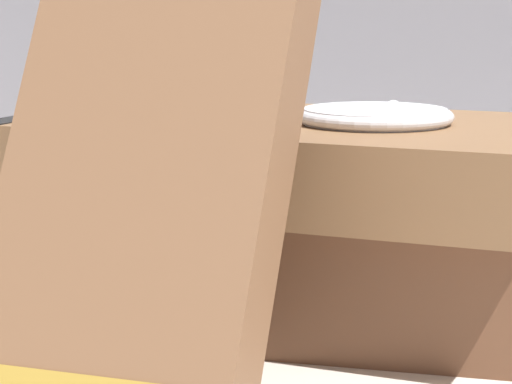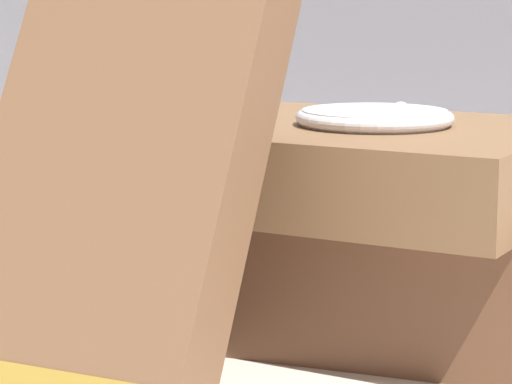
{
  "view_description": "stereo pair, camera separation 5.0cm",
  "coord_description": "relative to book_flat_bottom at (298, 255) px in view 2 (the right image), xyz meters",
  "views": [
    {
      "loc": [
        0.19,
        -0.4,
        0.14
      ],
      "look_at": [
        0.03,
        0.03,
        0.06
      ],
      "focal_mm": 85.0,
      "sensor_mm": 36.0,
      "label": 1
    },
    {
      "loc": [
        0.23,
        -0.38,
        0.14
      ],
      "look_at": [
        0.03,
        0.03,
        0.06
      ],
      "focal_mm": 85.0,
      "sensor_mm": 36.0,
      "label": 2
    }
  ],
  "objects": [
    {
      "name": "ground_plane",
      "position": [
        -0.04,
        -0.06,
        -0.03
      ],
      "size": [
        3.0,
        3.0,
        0.0
      ],
      "primitive_type": "plane",
      "color": "beige"
    },
    {
      "name": "book_flat_bottom",
      "position": [
        0.0,
        0.0,
        0.0
      ],
      "size": [
        0.24,
        0.15,
        0.05
      ],
      "rotation": [
        0.0,
        0.0,
        0.08
      ],
      "color": "brown",
      "rests_on": "ground_plane"
    },
    {
      "name": "book_flat_top",
      "position": [
        -0.0,
        -0.01,
        0.04
      ],
      "size": [
        0.22,
        0.14,
        0.03
      ],
      "rotation": [
        0.0,
        0.0,
        -0.06
      ],
      "color": "brown",
      "rests_on": "book_flat_bottom"
    },
    {
      "name": "book_leaning_front",
      "position": [
        -0.01,
        -0.12,
        0.04
      ],
      "size": [
        0.09,
        0.09,
        0.15
      ],
      "rotation": [
        -0.48,
        0.0,
        0.0
      ],
      "color": "brown",
      "rests_on": "ground_plane"
    },
    {
      "name": "pocket_watch",
      "position": [
        0.04,
        -0.01,
        0.06
      ],
      "size": [
        0.06,
        0.06,
        0.01
      ],
      "color": "silver",
      "rests_on": "book_flat_top"
    }
  ]
}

